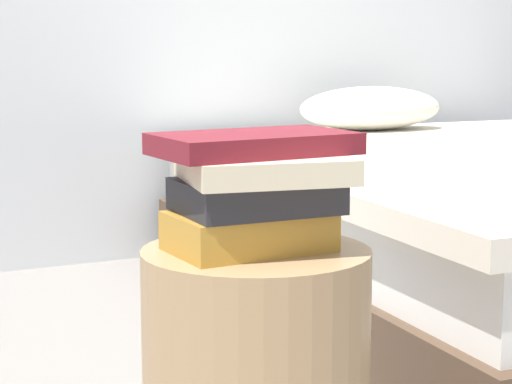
% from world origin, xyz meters
% --- Properties ---
extents(bed, '(1.64, 2.09, 0.62)m').
position_xyz_m(bed, '(1.23, 0.88, 0.23)').
color(bed, '#4C3828').
rests_on(bed, ground_plane).
extents(book_ochre, '(0.24, 0.16, 0.06)m').
position_xyz_m(book_ochre, '(-0.01, -0.00, 0.50)').
color(book_ochre, '#B7842D').
rests_on(book_ochre, side_table).
extents(book_charcoal, '(0.23, 0.17, 0.05)m').
position_xyz_m(book_charcoal, '(-0.00, -0.00, 0.55)').
color(book_charcoal, '#28282D').
rests_on(book_charcoal, book_ochre).
extents(book_cream, '(0.27, 0.24, 0.04)m').
position_xyz_m(book_cream, '(0.01, -0.01, 0.60)').
color(book_cream, beige).
rests_on(book_cream, book_charcoal).
extents(book_maroon, '(0.30, 0.18, 0.03)m').
position_xyz_m(book_maroon, '(-0.00, 0.01, 0.63)').
color(book_maroon, maroon).
rests_on(book_maroon, book_cream).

